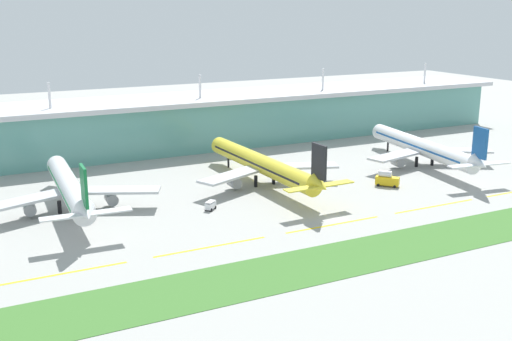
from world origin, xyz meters
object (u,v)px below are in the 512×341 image
(airliner_far, at_px, (423,147))
(baggage_cart, at_px, (210,205))
(airliner_middle, at_px, (262,164))
(fuel_truck, at_px, (387,179))
(airliner_near, at_px, (70,188))

(airliner_far, distance_m, baggage_cart, 87.35)
(airliner_middle, relative_size, fuel_truck, 10.05)
(airliner_far, relative_size, fuel_truck, 9.69)
(baggage_cart, relative_size, fuel_truck, 0.55)
(airliner_middle, relative_size, airliner_far, 1.04)
(airliner_near, xyz_separation_m, fuel_truck, (92.67, -19.67, -4.19))
(airliner_far, xyz_separation_m, baggage_cart, (-86.25, -12.81, -5.19))
(airliner_far, height_order, baggage_cart, airliner_far)
(baggage_cart, xyz_separation_m, fuel_truck, (58.22, -3.00, 1.00))
(airliner_near, bearing_deg, airliner_far, -1.83)
(airliner_near, xyz_separation_m, baggage_cart, (34.45, -16.67, -5.19))
(baggage_cart, bearing_deg, airliner_middle, 33.63)
(baggage_cart, bearing_deg, airliner_far, 8.45)
(airliner_middle, distance_m, airliner_far, 61.80)
(airliner_near, relative_size, baggage_cart, 16.35)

